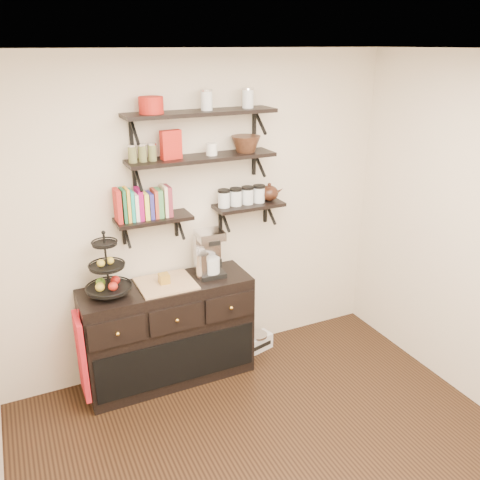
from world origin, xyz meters
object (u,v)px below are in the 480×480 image
(fruit_stand, at_px, (108,275))
(coffee_maker, at_px, (209,254))
(sideboard, at_px, (169,332))
(radio, at_px, (258,342))

(fruit_stand, distance_m, coffee_maker, 0.85)
(fruit_stand, xyz_separation_m, coffee_maker, (0.84, 0.02, 0.01))
(sideboard, distance_m, fruit_stand, 0.77)
(sideboard, relative_size, coffee_maker, 3.50)
(sideboard, distance_m, radio, 0.96)
(fruit_stand, xyz_separation_m, radio, (1.33, 0.06, -0.99))
(radio, bearing_deg, sideboard, 169.64)
(fruit_stand, bearing_deg, sideboard, -0.47)
(fruit_stand, bearing_deg, coffee_maker, 1.60)
(coffee_maker, bearing_deg, radio, 6.13)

